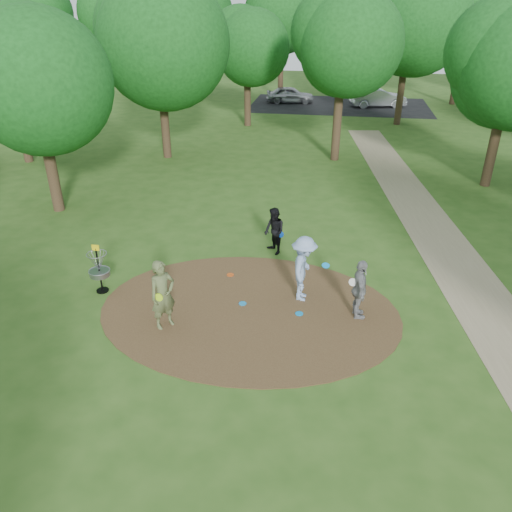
# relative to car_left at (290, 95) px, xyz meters

# --- Properties ---
(ground) EXTENTS (100.00, 100.00, 0.00)m
(ground) POSITION_rel_car_left_xyz_m (2.01, -30.37, -0.65)
(ground) COLOR #2D5119
(ground) RESTS_ON ground
(dirt_clearing) EXTENTS (8.40, 8.40, 0.02)m
(dirt_clearing) POSITION_rel_car_left_xyz_m (2.01, -30.37, -0.64)
(dirt_clearing) COLOR #47301C
(dirt_clearing) RESTS_ON ground
(footpath) EXTENTS (7.55, 39.89, 0.01)m
(footpath) POSITION_rel_car_left_xyz_m (8.51, -28.37, -0.65)
(footpath) COLOR #8C7A5B
(footpath) RESTS_ON ground
(parking_lot) EXTENTS (14.00, 8.00, 0.01)m
(parking_lot) POSITION_rel_car_left_xyz_m (4.01, -0.37, -0.65)
(parking_lot) COLOR black
(parking_lot) RESTS_ON ground
(player_observer_with_disc) EXTENTS (0.81, 0.84, 1.94)m
(player_observer_with_disc) POSITION_rel_car_left_xyz_m (-0.06, -31.45, 0.32)
(player_observer_with_disc) COLOR #566138
(player_observer_with_disc) RESTS_ON ground
(player_throwing_with_disc) EXTENTS (1.15, 1.31, 1.96)m
(player_throwing_with_disc) POSITION_rel_car_left_xyz_m (3.43, -29.50, 0.33)
(player_throwing_with_disc) COLOR #89A3CD
(player_throwing_with_disc) RESTS_ON ground
(player_walking_with_disc) EXTENTS (0.96, 0.99, 1.61)m
(player_walking_with_disc) POSITION_rel_car_left_xyz_m (2.23, -26.74, 0.15)
(player_walking_with_disc) COLOR black
(player_walking_with_disc) RESTS_ON ground
(player_waiting_with_disc) EXTENTS (0.59, 1.06, 1.73)m
(player_waiting_with_disc) POSITION_rel_car_left_xyz_m (4.98, -30.19, 0.21)
(player_waiting_with_disc) COLOR gray
(player_waiting_with_disc) RESTS_ON ground
(disc_ground_cyan) EXTENTS (0.22, 0.22, 0.02)m
(disc_ground_cyan) POSITION_rel_car_left_xyz_m (1.78, -30.10, -0.62)
(disc_ground_cyan) COLOR #1780BF
(disc_ground_cyan) RESTS_ON dirt_clearing
(disc_ground_blue) EXTENTS (0.22, 0.22, 0.02)m
(disc_ground_blue) POSITION_rel_car_left_xyz_m (3.42, -30.35, -0.62)
(disc_ground_blue) COLOR #0C85D1
(disc_ground_blue) RESTS_ON dirt_clearing
(disc_ground_red) EXTENTS (0.22, 0.22, 0.02)m
(disc_ground_red) POSITION_rel_car_left_xyz_m (1.09, -28.54, -0.62)
(disc_ground_red) COLOR #CD4A14
(disc_ground_red) RESTS_ON dirt_clearing
(car_left) EXTENTS (3.97, 1.94, 1.30)m
(car_left) POSITION_rel_car_left_xyz_m (0.00, 0.00, 0.00)
(car_left) COLOR #989A9F
(car_left) RESTS_ON ground
(car_right) EXTENTS (4.55, 2.54, 1.42)m
(car_right) POSITION_rel_car_left_xyz_m (6.98, -0.54, 0.06)
(car_right) COLOR #A0A3A8
(car_right) RESTS_ON ground
(disc_golf_basket) EXTENTS (0.63, 0.63, 1.54)m
(disc_golf_basket) POSITION_rel_car_left_xyz_m (-2.49, -30.07, 0.22)
(disc_golf_basket) COLOR black
(disc_golf_basket) RESTS_ON ground
(tree_ring) EXTENTS (37.19, 46.06, 9.45)m
(tree_ring) POSITION_rel_car_left_xyz_m (3.98, -22.15, 4.65)
(tree_ring) COLOR #332316
(tree_ring) RESTS_ON ground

